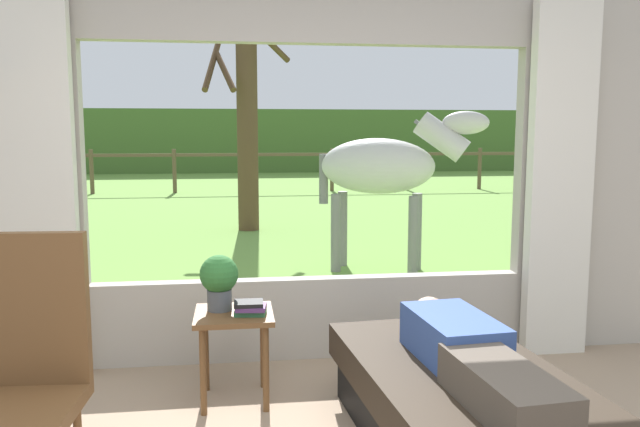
# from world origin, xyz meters

# --- Properties ---
(back_wall_with_window) EXTENTS (5.20, 0.12, 2.55)m
(back_wall_with_window) POSITION_xyz_m (0.00, 2.26, 1.25)
(back_wall_with_window) COLOR #ADA599
(back_wall_with_window) RESTS_ON ground_plane
(curtain_panel_left) EXTENTS (0.44, 0.10, 2.40)m
(curtain_panel_left) POSITION_xyz_m (-1.69, 2.12, 1.20)
(curtain_panel_left) COLOR silver
(curtain_panel_left) RESTS_ON ground_plane
(curtain_panel_right) EXTENTS (0.44, 0.10, 2.40)m
(curtain_panel_right) POSITION_xyz_m (1.69, 2.12, 1.20)
(curtain_panel_right) COLOR silver
(curtain_panel_right) RESTS_ON ground_plane
(outdoor_pasture_lawn) EXTENTS (36.00, 21.68, 0.02)m
(outdoor_pasture_lawn) POSITION_xyz_m (0.00, 13.16, 0.01)
(outdoor_pasture_lawn) COLOR olive
(outdoor_pasture_lawn) RESTS_ON ground_plane
(distant_hill_ridge) EXTENTS (36.00, 2.00, 2.40)m
(distant_hill_ridge) POSITION_xyz_m (0.00, 23.00, 1.20)
(distant_hill_ridge) COLOR #47692E
(distant_hill_ridge) RESTS_ON ground_plane
(recliner_sofa) EXTENTS (1.04, 1.77, 0.42)m
(recliner_sofa) POSITION_xyz_m (0.55, 0.83, 0.22)
(recliner_sofa) COLOR black
(recliner_sofa) RESTS_ON ground_plane
(reclining_person) EXTENTS (0.39, 1.44, 0.22)m
(reclining_person) POSITION_xyz_m (0.55, 0.78, 0.52)
(reclining_person) COLOR #334C8C
(reclining_person) RESTS_ON recliner_sofa
(rocking_chair) EXTENTS (0.51, 0.71, 1.12)m
(rocking_chair) POSITION_xyz_m (-1.37, 0.70, 0.55)
(rocking_chair) COLOR brown
(rocking_chair) RESTS_ON ground_plane
(side_table) EXTENTS (0.44, 0.44, 0.52)m
(side_table) POSITION_xyz_m (-0.52, 1.60, 0.43)
(side_table) COLOR brown
(side_table) RESTS_ON ground_plane
(potted_plant) EXTENTS (0.22, 0.22, 0.32)m
(potted_plant) POSITION_xyz_m (-0.60, 1.66, 0.70)
(potted_plant) COLOR #4C5156
(potted_plant) RESTS_ON side_table
(book_stack) EXTENTS (0.19, 0.17, 0.08)m
(book_stack) POSITION_xyz_m (-0.43, 1.54, 0.56)
(book_stack) COLOR #337247
(book_stack) RESTS_ON side_table
(horse) EXTENTS (1.79, 1.03, 1.73)m
(horse) POSITION_xyz_m (1.11, 4.75, 1.16)
(horse) COLOR #B2B2AD
(horse) RESTS_ON outdoor_pasture_lawn
(pasture_tree) EXTENTS (1.34, 1.37, 3.18)m
(pasture_tree) POSITION_xyz_m (-0.31, 7.91, 1.64)
(pasture_tree) COLOR #4C3823
(pasture_tree) RESTS_ON outdoor_pasture_lawn
(pasture_fence_line) EXTENTS (16.10, 0.10, 1.10)m
(pasture_fence_line) POSITION_xyz_m (0.00, 14.29, 0.74)
(pasture_fence_line) COLOR brown
(pasture_fence_line) RESTS_ON outdoor_pasture_lawn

